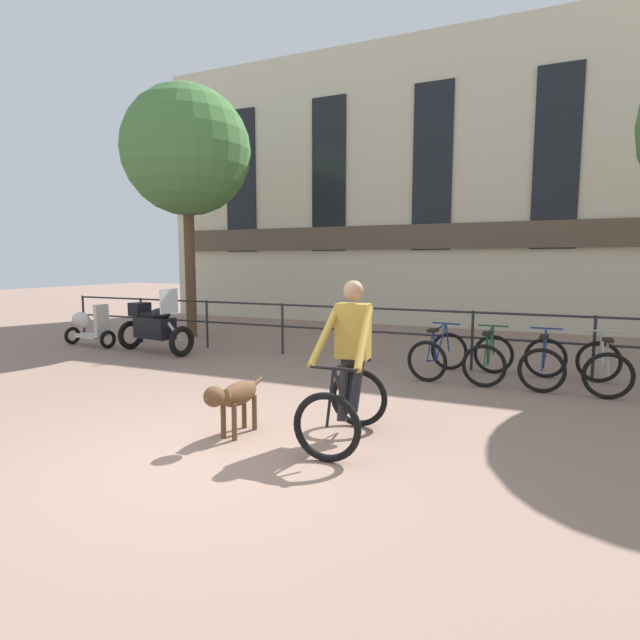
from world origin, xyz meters
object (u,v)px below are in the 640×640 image
Objects in this scene: dog at (233,396)px; parked_bicycle_far_end at (603,367)px; parked_motorcycle at (154,326)px; cyclist_with_bike at (348,369)px; parked_bicycle_mid_right at (544,362)px; parked_bicycle_mid_left at (489,358)px; parked_bicycle_near_lamp at (438,354)px; parked_scooter at (88,326)px.

dog is 0.93× the size of parked_bicycle_far_end.
cyclist_with_bike is at bearing -110.34° from parked_motorcycle.
parked_bicycle_mid_right is at bearing -78.52° from parked_motorcycle.
dog is at bearing 43.76° from parked_bicycle_far_end.
parked_bicycle_mid_right is (3.09, 3.86, -0.09)m from dog.
parked_motorcycle is at bearing 5.27° from parked_bicycle_mid_right.
parked_motorcycle reaches higher than dog.
cyclist_with_bike is 3.61m from parked_bicycle_mid_left.
parked_motorcycle is at bearing 12.15° from parked_bicycle_near_lamp.
cyclist_with_bike reaches higher than parked_scooter.
dog is 0.80× the size of parked_scooter.
parked_bicycle_mid_left is at bearing -83.87° from parked_scooter.
parked_scooter is at bearing 4.46° from parked_bicycle_mid_left.
parked_bicycle_mid_right reaches higher than dog.
cyclist_with_bike is at bearing 63.41° from parked_bicycle_mid_right.
parked_bicycle_mid_right is at bearing -170.59° from parked_bicycle_near_lamp.
dog is 0.57× the size of parked_motorcycle.
dog is 4.95m from parked_bicycle_mid_right.
dog is at bearing 62.11° from parked_bicycle_mid_left.
parked_motorcycle is at bearing -86.37° from parked_scooter.
parked_scooter is at bearing 11.26° from parked_bicycle_near_lamp.
parked_motorcycle reaches higher than parked_bicycle_mid_left.
parked_bicycle_near_lamp is at bearing -77.93° from parked_motorcycle.
cyclist_with_bike reaches higher than parked_bicycle_near_lamp.
dog is 0.91× the size of parked_bicycle_mid_right.
parked_bicycle_mid_left is at bearing -78.26° from parked_motorcycle.
cyclist_with_bike reaches higher than dog.
cyclist_with_bike is 1.52× the size of parked_bicycle_far_end.
parked_bicycle_far_end is at bearing -78.73° from parked_motorcycle.
cyclist_with_bike is 1.63× the size of dog.
parked_scooter is (-10.15, -0.25, 0.10)m from parked_bicycle_far_end.
dog is 4.49m from parked_bicycle_mid_left.
parked_bicycle_far_end is 0.86× the size of parked_scooter.
parked_scooter is at bearing 0.43° from parked_bicycle_far_end.
parked_bicycle_near_lamp reaches higher than dog.
parked_bicycle_mid_right is at bearing -84.01° from parked_scooter.
parked_bicycle_mid_right is at bearing -177.21° from parked_bicycle_mid_left.
cyclist_with_bike is 6.31m from parked_motorcycle.
parked_bicycle_mid_right is 9.36m from parked_scooter.
parked_motorcycle is at bearing 146.80° from cyclist_with_bike.
parked_motorcycle reaches higher than parked_scooter.
parked_bicycle_far_end is at bearing -170.59° from parked_bicycle_near_lamp.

